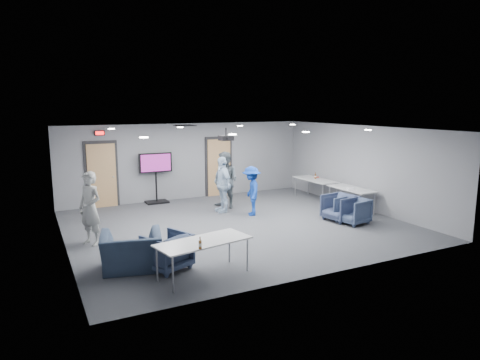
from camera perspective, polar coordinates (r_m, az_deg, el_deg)
name	(u,v)px	position (r m, az deg, el deg)	size (l,w,h in m)	color
floor	(237,225)	(12.13, -0.40, -6.01)	(9.00, 9.00, 0.00)	#383B40
ceiling	(237,129)	(11.68, -0.42, 6.84)	(9.00, 9.00, 0.00)	silver
wall_back	(188,161)	(15.48, -6.99, 2.50)	(9.00, 0.02, 2.70)	slate
wall_front	(328,209)	(8.50, 11.64, -3.74)	(9.00, 0.02, 2.70)	slate
wall_left	(62,192)	(10.66, -22.65, -1.55)	(0.02, 8.00, 2.70)	slate
wall_right	(362,167)	(14.37, 15.90, 1.63)	(0.02, 8.00, 2.70)	slate
door_left	(102,175)	(14.75, -17.94, 0.62)	(1.06, 0.17, 2.24)	black
door_right	(219,167)	(15.91, -2.84, 1.74)	(1.06, 0.17, 2.24)	black
exit_sign	(100,133)	(14.58, -18.21, 5.97)	(0.32, 0.08, 0.16)	black
hvac_diffuser	(185,126)	(14.07, -7.37, 7.22)	(0.60, 0.60, 0.03)	black
downlights	(237,129)	(11.68, -0.42, 6.76)	(6.18, 3.78, 0.02)	white
person_a	(90,208)	(10.87, -19.36, -3.59)	(0.65, 0.43, 1.79)	gray
person_b	(226,180)	(13.95, -1.91, -0.01)	(0.90, 0.70, 1.85)	#4D575D
person_c	(222,184)	(13.44, -2.38, -0.59)	(1.03, 0.43, 1.76)	silver
person_d	(251,191)	(13.04, 1.53, -1.47)	(0.98, 0.56, 1.51)	#173A97
chair_right_b	(340,208)	(12.84, 13.15, -3.60)	(0.82, 0.85, 0.77)	#313B55
chair_right_c	(353,211)	(12.60, 14.77, -4.00)	(0.78, 0.81, 0.73)	#374460
chair_front_a	(167,251)	(9.01, -9.70, -9.34)	(0.81, 0.83, 0.76)	#36425D
chair_front_b	(132,251)	(9.13, -14.27, -9.19)	(1.19, 1.04, 0.78)	#313F55
table_right_a	(315,180)	(15.50, 10.02, -0.05)	(0.75, 1.81, 0.73)	#BBBDC0
table_right_b	(351,190)	(14.05, 14.64, -1.27)	(0.69, 1.66, 0.73)	#BBBDC0
table_front_left	(203,243)	(8.44, -4.90, -8.35)	(1.98, 1.12, 0.73)	#BBBDC0
bottle_front	(200,244)	(7.94, -5.33, -8.55)	(0.06, 0.06, 0.24)	brown
bottle_right	(315,176)	(15.58, 10.01, 0.49)	(0.06, 0.06, 0.24)	brown
snack_box	(316,177)	(15.81, 10.16, 0.37)	(0.16, 0.11, 0.04)	#D44535
wrapper	(351,189)	(13.83, 14.54, -1.13)	(0.21, 0.15, 0.05)	white
tv_stand	(156,175)	(14.92, -11.14, 0.69)	(1.13, 0.54, 1.74)	black
projector	(226,138)	(12.37, -1.88, 5.63)	(0.38, 0.36, 0.36)	black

